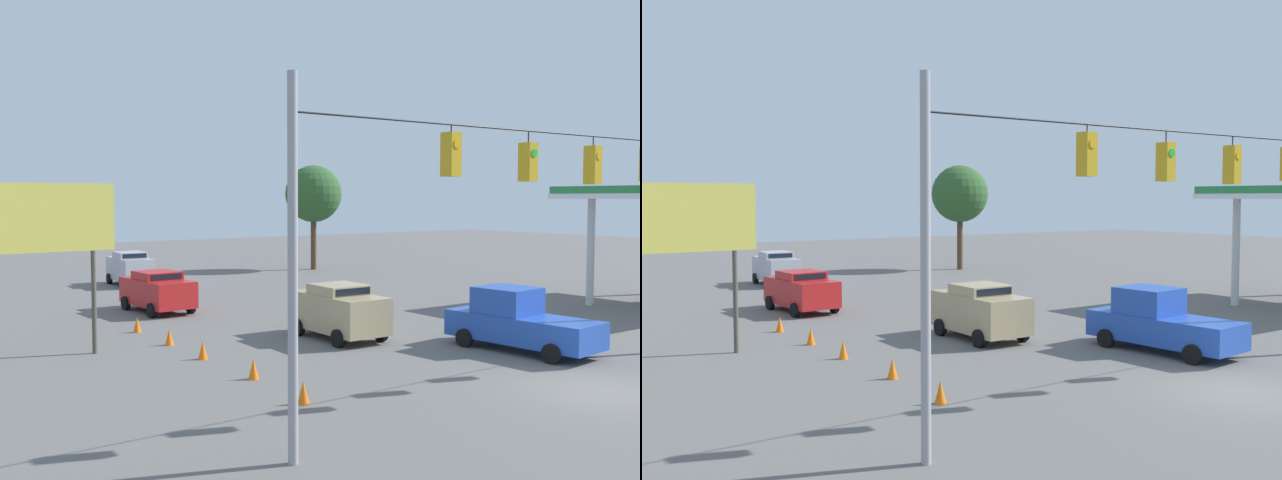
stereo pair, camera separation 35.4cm
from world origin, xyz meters
TOP-DOWN VIEW (x-y plane):
  - ground_plane at (0.00, 0.00)m, footprint 140.00×140.00m
  - overhead_signal_span at (0.02, -0.34)m, footprint 19.35×0.38m
  - sedan_red_withflow_far at (4.51, -19.55)m, footprint 2.31×4.32m
  - sedan_tan_withflow_mid at (1.42, -9.82)m, footprint 2.19×4.02m
  - pickup_truck_blue_crossing_near at (-2.39, -4.66)m, footprint 2.52×5.38m
  - sedan_silver_withflow_deep at (2.02, -29.83)m, footprint 2.14×4.03m
  - traffic_cone_nearest at (7.16, -3.61)m, footprint 0.31×0.31m
  - traffic_cone_second at (6.96, -6.47)m, footprint 0.31×0.31m
  - traffic_cone_third at (7.04, -9.61)m, footprint 0.31×0.31m
  - traffic_cone_fourth at (7.05, -12.29)m, footprint 0.31×0.31m
  - traffic_cone_fifth at (7.11, -15.25)m, footprint 0.31×0.31m
  - roadside_billboard at (11.28, -12.49)m, footprint 4.76×0.16m
  - tree_horizon_left at (-12.22, -31.27)m, footprint 4.11×4.11m

SIDE VIEW (x-z plane):
  - ground_plane at x=0.00m, z-range 0.00..0.00m
  - traffic_cone_nearest at x=7.16m, z-range 0.00..0.60m
  - traffic_cone_second at x=6.96m, z-range 0.00..0.60m
  - traffic_cone_third at x=7.04m, z-range 0.00..0.60m
  - traffic_cone_fourth at x=7.05m, z-range 0.00..0.60m
  - traffic_cone_fifth at x=7.11m, z-range 0.00..0.60m
  - sedan_red_withflow_far at x=4.51m, z-range 0.04..1.90m
  - pickup_truck_blue_crossing_near at x=-2.39m, z-range -0.08..2.04m
  - sedan_silver_withflow_deep at x=2.02m, z-range 0.04..2.03m
  - sedan_tan_withflow_mid at x=1.42m, z-range 0.04..2.06m
  - roadside_billboard at x=11.28m, z-range 1.38..7.06m
  - overhead_signal_span at x=0.02m, z-range 1.18..8.79m
  - tree_horizon_left at x=-12.22m, z-range 1.68..9.22m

